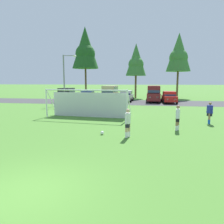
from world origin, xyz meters
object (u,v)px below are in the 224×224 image
at_px(soccer_ball, 102,133).
at_px(parked_car_slot_center_left, 110,94).
at_px(player_midfield_center, 210,113).
at_px(street_lamp, 65,79).
at_px(parked_car_slot_center, 126,96).
at_px(parked_car_slot_right, 169,97).
at_px(soccer_goal, 88,103).
at_px(player_striker_near, 178,118).
at_px(parked_car_slot_far_left, 66,95).
at_px(parked_car_slot_center_right, 154,93).
at_px(player_defender_far, 128,123).
at_px(parked_car_slot_left, 88,97).

distance_m(soccer_ball, parked_car_slot_center_left, 20.15).
bearing_deg(player_midfield_center, street_lamp, 144.33).
xyz_separation_m(parked_car_slot_center, parked_car_slot_right, (6.49, -1.50, 0.00)).
bearing_deg(parked_car_slot_right, soccer_goal, -120.26).
xyz_separation_m(player_striker_near, parked_car_slot_center_left, (-7.59, 17.96, 0.52)).
height_order(parked_car_slot_far_left, parked_car_slot_center_right, parked_car_slot_center_right).
xyz_separation_m(player_striker_near, player_defender_far, (-3.03, -2.27, 0.00)).
xyz_separation_m(parked_car_slot_center_left, parked_car_slot_center_right, (6.57, 1.61, 0.00)).
bearing_deg(soccer_goal, parked_car_slot_right, 59.74).
bearing_deg(player_defender_far, parked_car_slot_center, 95.89).
xyz_separation_m(soccer_goal, parked_car_slot_right, (8.31, 14.24, -0.42)).
height_order(parked_car_slot_far_left, street_lamp, street_lamp).
bearing_deg(player_midfield_center, parked_car_slot_center, 115.02).
distance_m(soccer_ball, parked_car_slot_center, 21.74).
xyz_separation_m(soccer_ball, parked_car_slot_center_left, (-3.00, 19.88, 1.23)).
height_order(parked_car_slot_left, parked_car_slot_center_right, parked_car_slot_center_right).
bearing_deg(street_lamp, parked_car_slot_right, 16.52).
bearing_deg(parked_car_slot_center, parked_car_slot_left, -160.00).
xyz_separation_m(soccer_goal, parked_car_slot_far_left, (-7.29, 13.44, -0.18)).
relative_size(player_midfield_center, street_lamp, 0.24).
height_order(parked_car_slot_left, street_lamp, street_lamp).
bearing_deg(soccer_goal, parked_car_slot_left, 106.13).
height_order(parked_car_slot_left, parked_car_slot_center, same).
relative_size(player_striker_near, player_defender_far, 1.00).
relative_size(player_defender_far, parked_car_slot_center_right, 0.34).
relative_size(parked_car_slot_center_left, street_lamp, 0.72).
relative_size(soccer_ball, street_lamp, 0.03).
bearing_deg(street_lamp, parked_car_slot_center_right, 24.56).
height_order(player_striker_near, parked_car_slot_far_left, parked_car_slot_far_left).
bearing_deg(parked_car_slot_far_left, street_lamp, -69.47).
distance_m(parked_car_slot_far_left, parked_car_slot_center, 9.40).
xyz_separation_m(player_defender_far, parked_car_slot_right, (4.21, 20.56, 0.05)).
relative_size(parked_car_slot_left, parked_car_slot_center, 0.99).
bearing_deg(player_striker_near, soccer_ball, -157.26).
distance_m(player_midfield_center, street_lamp, 19.63).
xyz_separation_m(player_striker_near, player_midfield_center, (2.67, 2.70, 0.00)).
height_order(player_defender_far, parked_car_slot_center, parked_car_slot_center).
height_order(parked_car_slot_center_left, street_lamp, street_lamp).
height_order(player_defender_far, parked_car_slot_center_right, parked_car_slot_center_right).
distance_m(player_defender_far, parked_car_slot_center_left, 20.75).
bearing_deg(soccer_goal, street_lamp, 120.97).
relative_size(player_defender_far, street_lamp, 0.24).
bearing_deg(soccer_goal, player_striker_near, -29.56).
distance_m(soccer_ball, parked_car_slot_center_right, 21.82).
bearing_deg(player_defender_far, parked_car_slot_right, 78.42).
bearing_deg(parked_car_slot_right, player_midfield_center, -84.54).
relative_size(parked_car_slot_far_left, parked_car_slot_left, 1.09).
height_order(parked_car_slot_center, street_lamp, street_lamp).
bearing_deg(parked_car_slot_center, parked_car_slot_right, -13.05).
xyz_separation_m(player_midfield_center, player_defender_far, (-5.70, -4.97, 0.00)).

